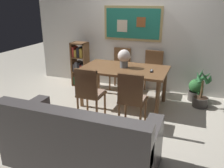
{
  "coord_description": "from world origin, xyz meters",
  "views": [
    {
      "loc": [
        1.16,
        -3.58,
        1.9
      ],
      "look_at": [
        -0.08,
        -0.32,
        0.65
      ],
      "focal_mm": 37.36,
      "sensor_mm": 36.0,
      "label": 1
    }
  ],
  "objects_px": {
    "flower_vase": "(124,57)",
    "dining_table": "(124,72)",
    "leather_couch": "(80,143)",
    "tv_remote": "(151,71)",
    "dining_chair_near_right": "(132,96)",
    "potted_ivy": "(196,90)",
    "dining_chair_far_left": "(121,65)",
    "dining_chair_near_left": "(89,90)",
    "dining_chair_far_right": "(153,69)",
    "potted_palm": "(201,94)",
    "bookshelf": "(80,65)"
  },
  "relations": [
    {
      "from": "flower_vase",
      "to": "potted_palm",
      "type": "bearing_deg",
      "value": 13.86
    },
    {
      "from": "dining_chair_far_left",
      "to": "dining_chair_near_left",
      "type": "bearing_deg",
      "value": -89.33
    },
    {
      "from": "dining_chair_near_left",
      "to": "flower_vase",
      "type": "bearing_deg",
      "value": 70.54
    },
    {
      "from": "flower_vase",
      "to": "dining_chair_far_right",
      "type": "bearing_deg",
      "value": 61.28
    },
    {
      "from": "dining_chair_far_left",
      "to": "dining_chair_far_right",
      "type": "height_order",
      "value": "same"
    },
    {
      "from": "dining_chair_far_left",
      "to": "flower_vase",
      "type": "bearing_deg",
      "value": -67.38
    },
    {
      "from": "dining_table",
      "to": "dining_chair_far_left",
      "type": "height_order",
      "value": "dining_chair_far_left"
    },
    {
      "from": "dining_chair_near_right",
      "to": "leather_couch",
      "type": "bearing_deg",
      "value": -106.33
    },
    {
      "from": "dining_chair_near_right",
      "to": "potted_ivy",
      "type": "bearing_deg",
      "value": 58.71
    },
    {
      "from": "dining_chair_far_left",
      "to": "potted_ivy",
      "type": "bearing_deg",
      "value": -5.28
    },
    {
      "from": "potted_ivy",
      "to": "tv_remote",
      "type": "height_order",
      "value": "tv_remote"
    },
    {
      "from": "dining_chair_near_left",
      "to": "leather_couch",
      "type": "bearing_deg",
      "value": -69.63
    },
    {
      "from": "bookshelf",
      "to": "potted_palm",
      "type": "distance_m",
      "value": 2.7
    },
    {
      "from": "dining_chair_near_left",
      "to": "tv_remote",
      "type": "distance_m",
      "value": 1.17
    },
    {
      "from": "dining_chair_far_left",
      "to": "flower_vase",
      "type": "height_order",
      "value": "flower_vase"
    },
    {
      "from": "dining_chair_far_right",
      "to": "bookshelf",
      "type": "height_order",
      "value": "bookshelf"
    },
    {
      "from": "potted_palm",
      "to": "tv_remote",
      "type": "height_order",
      "value": "potted_palm"
    },
    {
      "from": "dining_chair_near_right",
      "to": "flower_vase",
      "type": "distance_m",
      "value": 1.02
    },
    {
      "from": "flower_vase",
      "to": "tv_remote",
      "type": "xyz_separation_m",
      "value": [
        0.54,
        -0.08,
        -0.18
      ]
    },
    {
      "from": "potted_ivy",
      "to": "potted_palm",
      "type": "xyz_separation_m",
      "value": [
        0.1,
        -0.28,
        0.04
      ]
    },
    {
      "from": "dining_chair_far_right",
      "to": "potted_palm",
      "type": "distance_m",
      "value": 1.12
    },
    {
      "from": "dining_chair_far_left",
      "to": "dining_chair_far_right",
      "type": "xyz_separation_m",
      "value": [
        0.73,
        -0.05,
        0.0
      ]
    },
    {
      "from": "dining_chair_near_right",
      "to": "dining_chair_far_right",
      "type": "relative_size",
      "value": 1.0
    },
    {
      "from": "leather_couch",
      "to": "flower_vase",
      "type": "relative_size",
      "value": 5.33
    },
    {
      "from": "dining_table",
      "to": "leather_couch",
      "type": "bearing_deg",
      "value": -87.84
    },
    {
      "from": "bookshelf",
      "to": "potted_palm",
      "type": "relative_size",
      "value": 1.36
    },
    {
      "from": "dining_chair_far_right",
      "to": "dining_table",
      "type": "bearing_deg",
      "value": -116.49
    },
    {
      "from": "dining_chair_far_left",
      "to": "dining_chair_near_left",
      "type": "relative_size",
      "value": 1.0
    },
    {
      "from": "flower_vase",
      "to": "dining_chair_far_left",
      "type": "bearing_deg",
      "value": 112.62
    },
    {
      "from": "leather_couch",
      "to": "flower_vase",
      "type": "distance_m",
      "value": 2.03
    },
    {
      "from": "bookshelf",
      "to": "tv_remote",
      "type": "bearing_deg",
      "value": -20.99
    },
    {
      "from": "bookshelf",
      "to": "dining_chair_far_right",
      "type": "bearing_deg",
      "value": 4.14
    },
    {
      "from": "dining_table",
      "to": "flower_vase",
      "type": "xyz_separation_m",
      "value": [
        -0.02,
        0.04,
        0.28
      ]
    },
    {
      "from": "flower_vase",
      "to": "dining_table",
      "type": "bearing_deg",
      "value": -64.58
    },
    {
      "from": "dining_chair_near_right",
      "to": "dining_chair_far_left",
      "type": "bearing_deg",
      "value": 114.08
    },
    {
      "from": "bookshelf",
      "to": "dining_chair_near_left",
      "type": "bearing_deg",
      "value": -57.14
    },
    {
      "from": "dining_table",
      "to": "bookshelf",
      "type": "relative_size",
      "value": 1.55
    },
    {
      "from": "bookshelf",
      "to": "flower_vase",
      "type": "distance_m",
      "value": 1.47
    },
    {
      "from": "dining_chair_far_left",
      "to": "potted_palm",
      "type": "relative_size",
      "value": 1.21
    },
    {
      "from": "dining_table",
      "to": "potted_palm",
      "type": "bearing_deg",
      "value": 15.46
    },
    {
      "from": "dining_table",
      "to": "potted_ivy",
      "type": "bearing_deg",
      "value": 27.38
    },
    {
      "from": "dining_chair_far_right",
      "to": "leather_couch",
      "type": "height_order",
      "value": "dining_chair_far_right"
    },
    {
      "from": "bookshelf",
      "to": "flower_vase",
      "type": "height_order",
      "value": "flower_vase"
    },
    {
      "from": "dining_chair_far_left",
      "to": "flower_vase",
      "type": "xyz_separation_m",
      "value": [
        0.33,
        -0.78,
        0.38
      ]
    },
    {
      "from": "dining_chair_far_right",
      "to": "potted_palm",
      "type": "bearing_deg",
      "value": -20.9
    },
    {
      "from": "leather_couch",
      "to": "dining_chair_near_left",
      "type": "bearing_deg",
      "value": 110.37
    },
    {
      "from": "dining_chair_far_left",
      "to": "potted_ivy",
      "type": "distance_m",
      "value": 1.67
    },
    {
      "from": "flower_vase",
      "to": "potted_ivy",
      "type": "bearing_deg",
      "value": 25.75
    },
    {
      "from": "dining_chair_near_right",
      "to": "dining_chair_near_left",
      "type": "bearing_deg",
      "value": -178.93
    },
    {
      "from": "dining_chair_near_left",
      "to": "leather_couch",
      "type": "height_order",
      "value": "dining_chair_near_left"
    }
  ]
}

